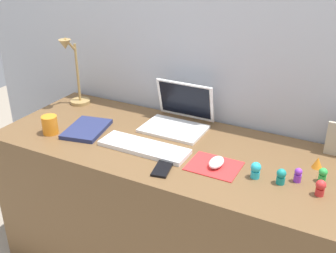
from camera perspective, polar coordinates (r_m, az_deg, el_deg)
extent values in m
cube|color=#B2B7C1|center=(2.15, 5.24, 1.10)|extent=(2.87, 0.05, 1.45)
cube|color=brown|center=(2.04, 0.74, -11.89)|extent=(1.67, 0.66, 0.74)
cube|color=white|center=(1.98, 0.78, -0.32)|extent=(0.30, 0.21, 0.01)
cube|color=white|center=(2.04, 2.44, 3.71)|extent=(0.30, 0.06, 0.20)
cube|color=black|center=(2.04, 2.36, 3.69)|extent=(0.27, 0.04, 0.17)
cube|color=white|center=(1.81, -3.38, -2.93)|extent=(0.41, 0.13, 0.02)
cube|color=red|center=(1.69, 6.46, -5.52)|extent=(0.21, 0.17, 0.00)
ellipsoid|color=white|center=(1.68, 6.79, -5.00)|extent=(0.06, 0.10, 0.03)
cube|color=black|center=(1.66, -0.75, -5.89)|extent=(0.09, 0.14, 0.01)
cylinder|color=#A5844C|center=(2.35, -12.16, 3.44)|extent=(0.11, 0.11, 0.02)
cylinder|color=#A5844C|center=(2.29, -12.55, 7.34)|extent=(0.01, 0.01, 0.32)
cylinder|color=#A5844C|center=(2.22, -13.57, 11.14)|extent=(0.01, 0.08, 0.08)
cone|color=#A5844C|center=(2.19, -14.21, 11.07)|extent=(0.06, 0.06, 0.05)
cube|color=navy|center=(2.01, -11.30, -0.35)|extent=(0.22, 0.27, 0.02)
cylinder|color=orange|center=(2.01, -16.20, 0.23)|extent=(0.07, 0.07, 0.09)
cylinder|color=teal|center=(1.63, 15.47, -7.24)|extent=(0.03, 0.03, 0.03)
sphere|color=teal|center=(1.61, 15.59, -6.33)|extent=(0.04, 0.04, 0.04)
cylinder|color=#28B7CC|center=(1.64, 12.10, -6.56)|extent=(0.04, 0.04, 0.03)
sphere|color=#28B7CC|center=(1.62, 12.20, -5.59)|extent=(0.04, 0.04, 0.04)
cylinder|color=purple|center=(1.66, 17.67, -6.87)|extent=(0.03, 0.03, 0.03)
sphere|color=purple|center=(1.64, 17.80, -6.03)|extent=(0.03, 0.03, 0.03)
cone|color=orange|center=(1.77, 20.19, -4.77)|extent=(0.04, 0.04, 0.05)
cylinder|color=red|center=(1.61, 20.45, -8.56)|extent=(0.03, 0.03, 0.03)
sphere|color=red|center=(1.59, 20.62, -7.65)|extent=(0.04, 0.04, 0.04)
cylinder|color=green|center=(1.69, 20.75, -6.78)|extent=(0.03, 0.03, 0.03)
sphere|color=green|center=(1.68, 20.90, -5.98)|extent=(0.03, 0.03, 0.03)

